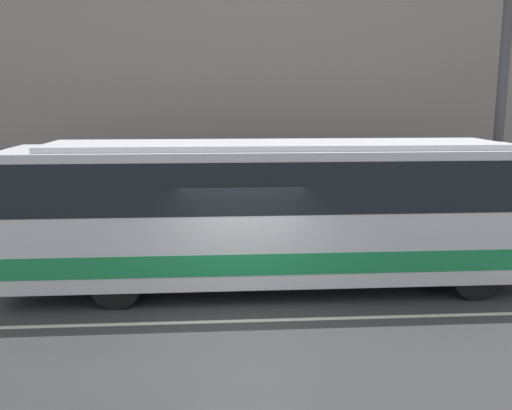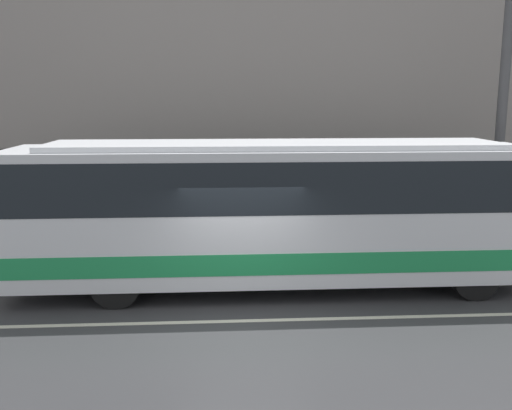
% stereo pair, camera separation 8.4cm
% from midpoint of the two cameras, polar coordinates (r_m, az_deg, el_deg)
% --- Properties ---
extents(ground_plane, '(60.00, 60.00, 0.00)m').
position_cam_midpoint_polar(ground_plane, '(11.24, -1.33, -11.53)').
color(ground_plane, '#38383A').
extents(sidewalk, '(60.00, 2.77, 0.16)m').
position_cam_midpoint_polar(sidewalk, '(16.32, -2.26, -4.09)').
color(sidewalk, '#A09E99').
rests_on(sidewalk, ground_plane).
extents(building_facade, '(60.00, 0.35, 11.06)m').
position_cam_midpoint_polar(building_facade, '(17.34, -2.56, 14.29)').
color(building_facade, gray).
rests_on(building_facade, ground_plane).
extents(lane_stripe, '(54.00, 0.14, 0.01)m').
position_cam_midpoint_polar(lane_stripe, '(11.23, -1.33, -11.51)').
color(lane_stripe, beige).
rests_on(lane_stripe, ground_plane).
extents(transit_bus, '(11.57, 2.55, 3.29)m').
position_cam_midpoint_polar(transit_bus, '(12.68, 1.80, -0.18)').
color(transit_bus, silver).
rests_on(transit_bus, ground_plane).
extents(utility_pole_near, '(0.26, 0.26, 7.18)m').
position_cam_midpoint_polar(utility_pole_near, '(16.69, 23.08, 8.15)').
color(utility_pole_near, '#4C4C4F').
rests_on(utility_pole_near, sidewalk).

